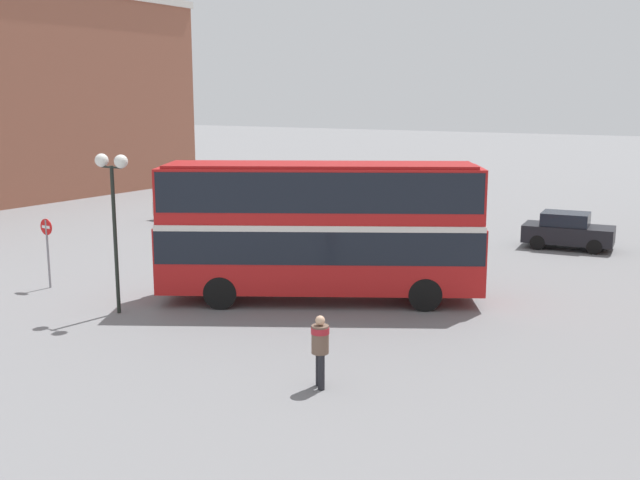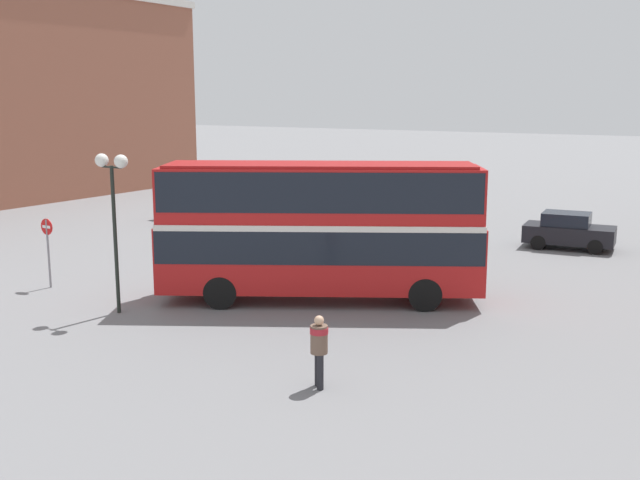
# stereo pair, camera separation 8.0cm
# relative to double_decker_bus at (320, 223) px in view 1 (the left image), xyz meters

# --- Properties ---
(ground_plane) EXTENTS (240.00, 240.00, 0.00)m
(ground_plane) POSITION_rel_double_decker_bus_xyz_m (-1.98, 0.25, -2.68)
(ground_plane) COLOR slate
(double_decker_bus) EXTENTS (10.50, 7.47, 4.65)m
(double_decker_bus) POSITION_rel_double_decker_bus_xyz_m (0.00, 0.00, 0.00)
(double_decker_bus) COLOR red
(double_decker_bus) RESTS_ON ground_plane
(pedestrian_foreground) EXTENTS (0.61, 0.61, 1.77)m
(pedestrian_foreground) POSITION_rel_double_decker_bus_xyz_m (4.05, -6.56, -1.59)
(pedestrian_foreground) COLOR #232328
(pedestrian_foreground) RESTS_ON ground_plane
(parked_car_kerb_near) EXTENTS (4.58, 2.53, 1.65)m
(parked_car_kerb_near) POSITION_rel_double_decker_bus_xyz_m (-9.10, 6.37, -1.85)
(parked_car_kerb_near) COLOR silver
(parked_car_kerb_near) RESTS_ON ground_plane
(parked_car_kerb_far) EXTENTS (4.11, 2.27, 1.65)m
(parked_car_kerb_far) POSITION_rel_double_decker_bus_xyz_m (4.91, 13.43, -1.85)
(parked_car_kerb_far) COLOR black
(parked_car_kerb_far) RESTS_ON ground_plane
(parked_car_side_street) EXTENTS (4.65, 2.32, 1.54)m
(parked_car_side_street) POSITION_rel_double_decker_bus_xyz_m (-14.56, 10.22, -1.90)
(parked_car_side_street) COLOR silver
(parked_car_side_street) RESTS_ON ground_plane
(street_lamp_twin_globe) EXTENTS (1.26, 0.42, 5.07)m
(street_lamp_twin_globe) POSITION_rel_double_decker_bus_xyz_m (-4.70, -4.63, 1.41)
(street_lamp_twin_globe) COLOR black
(street_lamp_twin_globe) RESTS_ON ground_plane
(no_entry_sign) EXTENTS (0.59, 0.08, 2.52)m
(no_entry_sign) POSITION_rel_double_decker_bus_xyz_m (-9.23, -3.64, -1.00)
(no_entry_sign) COLOR gray
(no_entry_sign) RESTS_ON ground_plane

